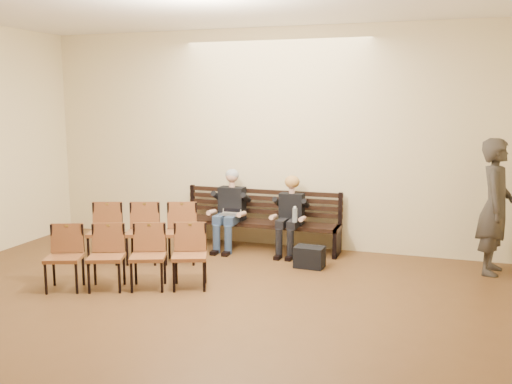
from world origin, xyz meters
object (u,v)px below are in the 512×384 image
at_px(passerby, 496,196).
at_px(chair_row_front, 143,233).
at_px(laptop, 229,216).
at_px(bag, 310,257).
at_px(seated_man, 230,211).
at_px(seated_woman, 290,220).
at_px(water_bottle, 295,222).
at_px(chair_row_back, 127,257).
at_px(bench, 259,235).

relative_size(passerby, chair_row_front, 1.36).
xyz_separation_m(laptop, bag, (1.41, -0.49, -0.41)).
bearing_deg(seated_man, passerby, -1.16).
xyz_separation_m(seated_woman, water_bottle, (0.15, -0.27, 0.04)).
distance_m(seated_man, seated_woman, 1.00).
relative_size(laptop, chair_row_back, 0.16).
bearing_deg(seated_man, chair_row_back, -102.76).
height_order(seated_man, seated_woman, seated_man).
xyz_separation_m(bag, passerby, (2.45, 0.55, 0.92)).
relative_size(water_bottle, passerby, 0.11).
bearing_deg(chair_row_front, water_bottle, 4.22).
bearing_deg(bench, passerby, -3.30).
height_order(laptop, passerby, passerby).
height_order(chair_row_front, chair_row_back, chair_row_front).
distance_m(bag, passerby, 2.67).
relative_size(bench, chair_row_front, 1.65).
bearing_deg(chair_row_back, bag, 18.44).
xyz_separation_m(seated_man, water_bottle, (1.14, -0.27, -0.04)).
xyz_separation_m(passerby, chair_row_back, (-4.42, -2.19, -0.66)).
bearing_deg(chair_row_front, bag, -6.53).
distance_m(bench, laptop, 0.59).
xyz_separation_m(seated_man, passerby, (3.91, -0.08, 0.46)).
bearing_deg(chair_row_back, bench, 46.57).
relative_size(bench, chair_row_back, 1.30).
height_order(seated_woman, chair_row_front, seated_woman).
bearing_deg(seated_woman, seated_man, 180.00).
distance_m(bench, chair_row_front, 1.89).
xyz_separation_m(bag, chair_row_front, (-2.39, -0.52, 0.29)).
xyz_separation_m(seated_woman, laptop, (-0.95, -0.14, 0.03)).
bearing_deg(bag, seated_woman, 126.38).
distance_m(seated_man, laptop, 0.15).
height_order(passerby, chair_row_back, passerby).
bearing_deg(passerby, water_bottle, 103.09).
height_order(seated_man, passerby, passerby).
bearing_deg(seated_woman, bench, 167.42).
distance_m(bag, chair_row_back, 2.58).
bearing_deg(bag, passerby, 12.67).
bearing_deg(chair_row_back, seated_woman, 35.08).
height_order(bag, chair_row_back, chair_row_back).
height_order(water_bottle, bag, water_bottle).
bearing_deg(bag, seated_man, 156.64).
relative_size(bag, passerby, 0.19).
bearing_deg(water_bottle, chair_row_front, -157.00).
xyz_separation_m(water_bottle, bag, (0.32, -0.36, -0.42)).
bearing_deg(seated_woman, chair_row_front, -149.18).
bearing_deg(laptop, seated_woman, 8.12).
distance_m(chair_row_front, chair_row_back, 1.20).
height_order(bench, seated_woman, seated_woman).
height_order(seated_man, bag, seated_man).
bearing_deg(chair_row_back, laptop, 54.02).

